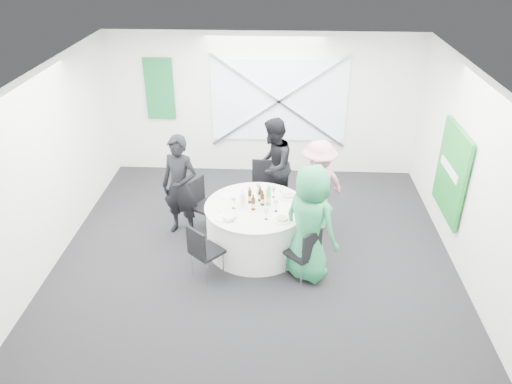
{
  "coord_description": "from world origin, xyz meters",
  "views": [
    {
      "loc": [
        0.33,
        -6.3,
        4.56
      ],
      "look_at": [
        0.0,
        0.2,
        1.0
      ],
      "focal_mm": 35.0,
      "sensor_mm": 36.0,
      "label": 1
    }
  ],
  "objects_px": {
    "green_water_bottle": "(269,197)",
    "person_woman_green": "(310,224)",
    "chair_front_left": "(203,249)",
    "chair_front_right": "(306,251)",
    "person_man_back": "(273,165)",
    "person_man_back_left": "(180,186)",
    "person_woman_pink": "(318,186)",
    "banquet_table": "(256,227)",
    "chair_back_right": "(309,201)",
    "chair_back": "(263,182)",
    "chair_back_left": "(202,201)",
    "clear_water_bottle": "(243,200)"
  },
  "relations": [
    {
      "from": "green_water_bottle",
      "to": "person_woman_green",
      "type": "bearing_deg",
      "value": -49.17
    },
    {
      "from": "banquet_table",
      "to": "chair_front_left",
      "type": "relative_size",
      "value": 1.81
    },
    {
      "from": "chair_back",
      "to": "chair_back_left",
      "type": "distance_m",
      "value": 1.2
    },
    {
      "from": "chair_back",
      "to": "person_woman_green",
      "type": "relative_size",
      "value": 0.52
    },
    {
      "from": "chair_front_right",
      "to": "clear_water_bottle",
      "type": "height_order",
      "value": "clear_water_bottle"
    },
    {
      "from": "banquet_table",
      "to": "chair_back",
      "type": "height_order",
      "value": "chair_back"
    },
    {
      "from": "banquet_table",
      "to": "person_woman_pink",
      "type": "bearing_deg",
      "value": 34.0
    },
    {
      "from": "person_man_back",
      "to": "person_woman_green",
      "type": "distance_m",
      "value": 1.97
    },
    {
      "from": "banquet_table",
      "to": "person_man_back_left",
      "type": "bearing_deg",
      "value": 161.7
    },
    {
      "from": "person_woman_pink",
      "to": "clear_water_bottle",
      "type": "bearing_deg",
      "value": -4.1
    },
    {
      "from": "person_man_back_left",
      "to": "person_man_back",
      "type": "height_order",
      "value": "person_man_back_left"
    },
    {
      "from": "person_man_back_left",
      "to": "clear_water_bottle",
      "type": "xyz_separation_m",
      "value": [
        1.03,
        -0.42,
        0.02
      ]
    },
    {
      "from": "clear_water_bottle",
      "to": "person_woman_green",
      "type": "bearing_deg",
      "value": -32.54
    },
    {
      "from": "person_woman_green",
      "to": "person_man_back",
      "type": "bearing_deg",
      "value": -34.52
    },
    {
      "from": "green_water_bottle",
      "to": "person_man_back",
      "type": "bearing_deg",
      "value": 87.94
    },
    {
      "from": "chair_front_left",
      "to": "clear_water_bottle",
      "type": "bearing_deg",
      "value": -81.65
    },
    {
      "from": "person_man_back_left",
      "to": "clear_water_bottle",
      "type": "height_order",
      "value": "person_man_back_left"
    },
    {
      "from": "chair_front_right",
      "to": "person_woman_green",
      "type": "distance_m",
      "value": 0.4
    },
    {
      "from": "person_woman_pink",
      "to": "green_water_bottle",
      "type": "distance_m",
      "value": 0.99
    },
    {
      "from": "banquet_table",
      "to": "person_man_back_left",
      "type": "xyz_separation_m",
      "value": [
        -1.23,
        0.41,
        0.47
      ]
    },
    {
      "from": "person_man_back_left",
      "to": "person_woman_pink",
      "type": "relative_size",
      "value": 1.09
    },
    {
      "from": "person_woman_green",
      "to": "chair_back",
      "type": "bearing_deg",
      "value": -29.47
    },
    {
      "from": "chair_back_left",
      "to": "chair_front_right",
      "type": "xyz_separation_m",
      "value": [
        1.65,
        -1.28,
        -0.04
      ]
    },
    {
      "from": "green_water_bottle",
      "to": "chair_back_left",
      "type": "bearing_deg",
      "value": 156.35
    },
    {
      "from": "person_woman_pink",
      "to": "chair_front_right",
      "type": "bearing_deg",
      "value": 46.8
    },
    {
      "from": "person_man_back_left",
      "to": "person_woman_pink",
      "type": "distance_m",
      "value": 2.21
    },
    {
      "from": "banquet_table",
      "to": "chair_back",
      "type": "xyz_separation_m",
      "value": [
        0.05,
        1.24,
        0.15
      ]
    },
    {
      "from": "person_woman_pink",
      "to": "banquet_table",
      "type": "bearing_deg",
      "value": 0.0
    },
    {
      "from": "chair_back_right",
      "to": "person_man_back",
      "type": "distance_m",
      "value": 0.94
    },
    {
      "from": "banquet_table",
      "to": "chair_back_left",
      "type": "bearing_deg",
      "value": 149.98
    },
    {
      "from": "banquet_table",
      "to": "clear_water_bottle",
      "type": "bearing_deg",
      "value": -175.1
    },
    {
      "from": "chair_back_left",
      "to": "chair_front_left",
      "type": "bearing_deg",
      "value": -141.4
    },
    {
      "from": "chair_back",
      "to": "chair_front_right",
      "type": "relative_size",
      "value": 1.07
    },
    {
      "from": "chair_front_right",
      "to": "person_man_back",
      "type": "height_order",
      "value": "person_man_back"
    },
    {
      "from": "chair_back_left",
      "to": "clear_water_bottle",
      "type": "xyz_separation_m",
      "value": [
        0.71,
        -0.54,
        0.35
      ]
    },
    {
      "from": "chair_front_right",
      "to": "green_water_bottle",
      "type": "relative_size",
      "value": 2.58
    },
    {
      "from": "person_woman_green",
      "to": "clear_water_bottle",
      "type": "bearing_deg",
      "value": 6.84
    },
    {
      "from": "banquet_table",
      "to": "person_man_back_left",
      "type": "relative_size",
      "value": 0.92
    },
    {
      "from": "chair_front_left",
      "to": "person_woman_green",
      "type": "height_order",
      "value": "person_woman_green"
    },
    {
      "from": "banquet_table",
      "to": "chair_front_right",
      "type": "xyz_separation_m",
      "value": [
        0.74,
        -0.75,
        0.11
      ]
    },
    {
      "from": "chair_back",
      "to": "clear_water_bottle",
      "type": "relative_size",
      "value": 3.16
    },
    {
      "from": "chair_back_right",
      "to": "person_woman_green",
      "type": "xyz_separation_m",
      "value": [
        -0.06,
        -1.27,
        0.36
      ]
    },
    {
      "from": "chair_front_right",
      "to": "chair_front_left",
      "type": "xyz_separation_m",
      "value": [
        -1.45,
        -0.04,
        0.01
      ]
    },
    {
      "from": "green_water_bottle",
      "to": "chair_front_left",
      "type": "bearing_deg",
      "value": -136.87
    },
    {
      "from": "chair_front_right",
      "to": "person_woman_green",
      "type": "xyz_separation_m",
      "value": [
        0.04,
        0.12,
        0.38
      ]
    },
    {
      "from": "chair_front_right",
      "to": "person_man_back",
      "type": "relative_size",
      "value": 0.5
    },
    {
      "from": "person_man_back",
      "to": "person_woman_pink",
      "type": "xyz_separation_m",
      "value": [
        0.74,
        -0.61,
        -0.06
      ]
    },
    {
      "from": "chair_back_right",
      "to": "chair_front_right",
      "type": "height_order",
      "value": "chair_back_right"
    },
    {
      "from": "chair_back",
      "to": "banquet_table",
      "type": "bearing_deg",
      "value": -90.0
    },
    {
      "from": "banquet_table",
      "to": "person_woman_green",
      "type": "height_order",
      "value": "person_woman_green"
    }
  ]
}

